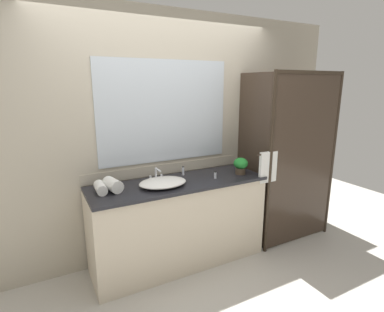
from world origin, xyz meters
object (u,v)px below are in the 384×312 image
potted_plant (241,165)px  rolled_towel_near_edge (101,188)px  amenity_bottle_shampoo (183,171)px  sink_basin (163,182)px  faucet (156,176)px  amenity_bottle_lotion (215,175)px  rolled_towel_middle (113,185)px

potted_plant → rolled_towel_near_edge: bearing=175.4°
amenity_bottle_shampoo → rolled_towel_near_edge: 0.91m
sink_basin → potted_plant: bearing=-2.4°
faucet → amenity_bottle_lotion: bearing=-20.8°
faucet → rolled_towel_near_edge: faucet is taller
amenity_bottle_lotion → sink_basin: bearing=175.3°
sink_basin → rolled_towel_near_edge: (-0.57, 0.08, 0.02)m
amenity_bottle_shampoo → amenity_bottle_lotion: size_ratio=1.23×
faucet → rolled_towel_middle: (-0.46, -0.09, 0.01)m
potted_plant → amenity_bottle_shampoo: 0.63m
potted_plant → rolled_towel_near_edge: size_ratio=0.88×
faucet → amenity_bottle_shampoo: (0.33, 0.05, 0.00)m
potted_plant → rolled_towel_middle: 1.37m
rolled_towel_near_edge → sink_basin: bearing=-8.0°
sink_basin → amenity_bottle_shampoo: amenity_bottle_shampoo is taller
faucet → amenity_bottle_lotion: 0.61m
faucet → rolled_towel_middle: faucet is taller
potted_plant → rolled_towel_near_edge: potted_plant is taller
sink_basin → rolled_towel_middle: rolled_towel_middle is taller
potted_plant → rolled_towel_middle: size_ratio=0.86×
rolled_towel_near_edge → amenity_bottle_shampoo: bearing=9.0°
sink_basin → rolled_towel_near_edge: bearing=172.0°
amenity_bottle_lotion → rolled_towel_near_edge: 1.15m
faucet → amenity_bottle_shampoo: size_ratio=1.76×
amenity_bottle_shampoo → rolled_towel_middle: (-0.79, -0.15, 0.01)m
amenity_bottle_lotion → rolled_towel_middle: 1.04m
rolled_towel_near_edge → rolled_towel_middle: 0.11m
sink_basin → rolled_towel_middle: (-0.46, 0.08, 0.03)m
sink_basin → amenity_bottle_shampoo: size_ratio=4.84×
rolled_towel_middle → faucet: bearing=11.5°
potted_plant → amenity_bottle_shampoo: size_ratio=1.87×
sink_basin → rolled_towel_middle: bearing=170.8°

